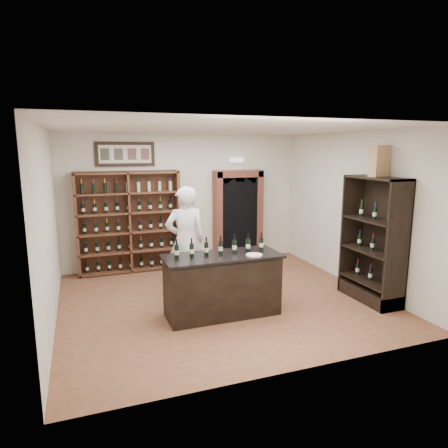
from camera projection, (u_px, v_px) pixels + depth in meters
The scene contains 21 objects.
floor at pixel (221, 300), 7.15m from camera, with size 5.50×5.50×0.00m, color brown.
ceiling at pixel (221, 128), 6.59m from camera, with size 5.50×5.50×0.00m, color white.
wall_back at pixel (185, 200), 9.18m from camera, with size 5.50×0.04×3.00m, color beige.
wall_left at pixel (48, 228), 5.95m from camera, with size 0.04×5.00×3.00m, color beige.
wall_right at pixel (353, 209), 7.80m from camera, with size 0.04×5.00×3.00m, color beige.
wine_shelf at pixel (129, 222), 8.66m from camera, with size 2.20×0.38×2.20m.
framed_picture at pixel (125, 154), 8.52m from camera, with size 1.25×0.04×0.52m, color black.
arched_doorway at pixel (238, 214), 9.51m from camera, with size 1.17×0.35×2.17m.
emergency_light at pixel (237, 160), 9.36m from camera, with size 0.30×0.10×0.10m, color white.
tasting_counter at pixel (222, 285), 6.44m from camera, with size 1.88×0.78×1.00m.
counter_bottle_0 at pixel (177, 251), 6.15m from camera, with size 0.07×0.07×0.30m.
counter_bottle_1 at pixel (192, 250), 6.23m from camera, with size 0.07×0.07×0.30m.
counter_bottle_2 at pixel (206, 249), 6.32m from camera, with size 0.07×0.07×0.30m.
counter_bottle_3 at pixel (221, 247), 6.40m from camera, with size 0.07×0.07×0.30m.
counter_bottle_4 at pixel (235, 246), 6.48m from camera, with size 0.07×0.07×0.30m.
counter_bottle_5 at pixel (248, 245), 6.56m from camera, with size 0.07×0.07×0.30m.
counter_bottle_6 at pixel (261, 244), 6.64m from camera, with size 0.07×0.07×0.30m.
side_cabinet at pixel (373, 259), 7.03m from camera, with size 0.48×1.20×2.20m.
shopkeeper at pixel (185, 241), 7.26m from camera, with size 0.73×0.48×2.01m, color silver.
plate at pixel (254, 255), 6.30m from camera, with size 0.26×0.26×0.02m, color beige.
wine_crate at pixel (379, 161), 6.68m from camera, with size 0.37×0.15×0.52m, color tan.
Camera 1 is at (-2.28, -6.38, 2.67)m, focal length 32.00 mm.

